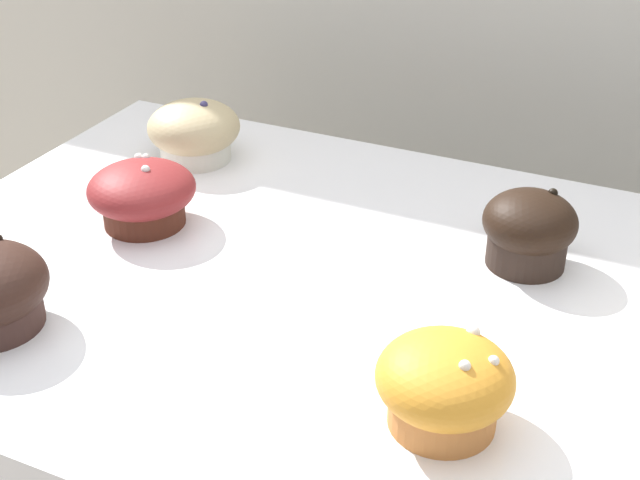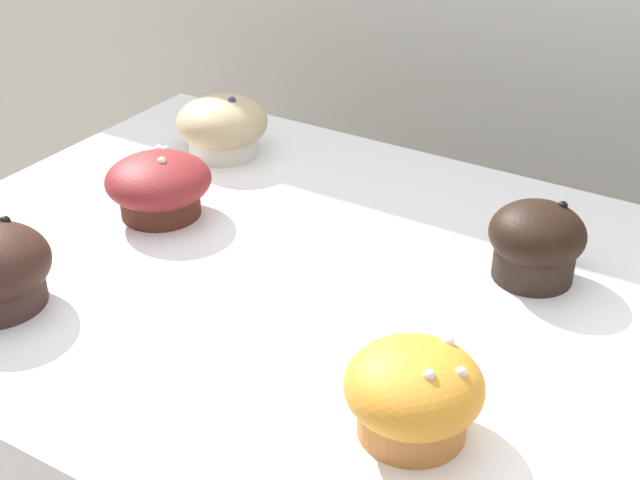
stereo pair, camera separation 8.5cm
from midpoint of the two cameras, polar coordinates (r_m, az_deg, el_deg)
The scene contains 5 objects.
wall_back at distance 1.36m, azimuth 11.49°, elevation 9.14°, with size 3.20×0.10×1.80m, color beige.
muffin_front_center at distance 0.68m, azimuth 4.43°, elevation -9.35°, with size 0.11×0.11×0.08m.
muffin_back_left at distance 1.11m, azimuth -10.24°, elevation 6.80°, with size 0.11×0.11×0.08m.
muffin_back_right at distance 0.98m, azimuth -13.77°, elevation 2.81°, with size 0.12×0.12×0.07m.
muffin_front_left at distance 0.89m, azimuth 10.61°, elevation 0.60°, with size 0.09×0.09×0.08m.
Camera 1 is at (0.25, -0.67, 1.38)m, focal length 50.00 mm.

